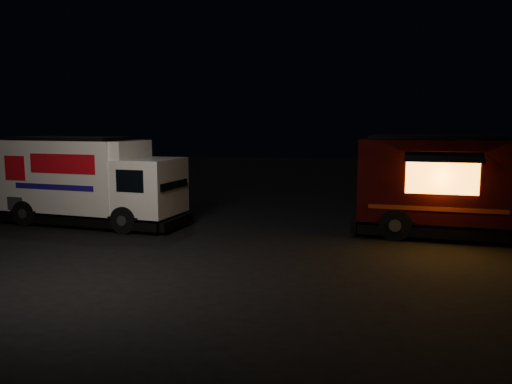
{
  "coord_description": "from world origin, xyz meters",
  "views": [
    {
      "loc": [
        4.43,
        -13.63,
        3.73
      ],
      "look_at": [
        1.0,
        2.0,
        1.53
      ],
      "focal_mm": 35.0,
      "sensor_mm": 36.0,
      "label": 1
    }
  ],
  "objects": [
    {
      "name": "white_truck",
      "position": [
        -5.44,
        3.0,
        1.62
      ],
      "size": [
        7.35,
        3.19,
        3.23
      ],
      "primitive_type": null,
      "rotation": [
        0.0,
        0.0,
        -0.11
      ],
      "color": "white",
      "rests_on": "ground"
    },
    {
      "name": "red_truck",
      "position": [
        7.67,
        3.7,
        1.67
      ],
      "size": [
        7.34,
        3.11,
        3.34
      ],
      "primitive_type": null,
      "rotation": [
        0.0,
        0.0,
        -0.07
      ],
      "color": "#340909",
      "rests_on": "ground"
    },
    {
      "name": "ground",
      "position": [
        0.0,
        0.0,
        0.0
      ],
      "size": [
        80.0,
        80.0,
        0.0
      ],
      "primitive_type": "plane",
      "color": "black",
      "rests_on": "ground"
    }
  ]
}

